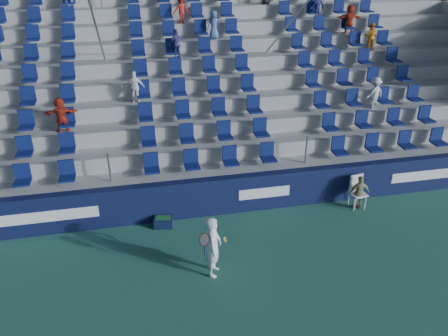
{
  "coord_description": "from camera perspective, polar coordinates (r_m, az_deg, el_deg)",
  "views": [
    {
      "loc": [
        -2.12,
        -8.02,
        7.28
      ],
      "look_at": [
        0.2,
        2.8,
        1.7
      ],
      "focal_mm": 35.0,
      "sensor_mm": 36.0,
      "label": 1
    }
  ],
  "objects": [
    {
      "name": "line_judge",
      "position": [
        14.09,
        17.24,
        -3.08
      ],
      "size": [
        0.67,
        0.3,
        1.11
      ],
      "primitive_type": "imported",
      "rotation": [
        0.0,
        0.0,
        3.1
      ],
      "color": "tan",
      "rests_on": "ground"
    },
    {
      "name": "ground",
      "position": [
        11.04,
        2.1,
        -14.53
      ],
      "size": [
        70.0,
        70.0,
        0.0
      ],
      "primitive_type": "plane",
      "color": "#2B6651",
      "rests_on": "ground"
    },
    {
      "name": "sponsor_wall",
      "position": [
        13.19,
        -1.16,
        -3.68
      ],
      "size": [
        24.0,
        0.32,
        1.2
      ],
      "color": "#10163B",
      "rests_on": "ground"
    },
    {
      "name": "tennis_player",
      "position": [
        10.76,
        -1.41,
        -10.19
      ],
      "size": [
        0.69,
        0.68,
        1.63
      ],
      "color": "silver",
      "rests_on": "ground"
    },
    {
      "name": "grandstand",
      "position": [
        17.19,
        -4.5,
        9.25
      ],
      "size": [
        24.0,
        8.17,
        6.63
      ],
      "color": "#9C9C97",
      "rests_on": "ground"
    },
    {
      "name": "line_judge_chair",
      "position": [
        14.19,
        16.97,
        -2.63
      ],
      "size": [
        0.52,
        0.54,
        1.05
      ],
      "color": "white",
      "rests_on": "ground"
    },
    {
      "name": "ball_bin",
      "position": [
        12.92,
        -7.91,
        -6.95
      ],
      "size": [
        0.59,
        0.45,
        0.3
      ],
      "color": "#0F1837",
      "rests_on": "ground"
    }
  ]
}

